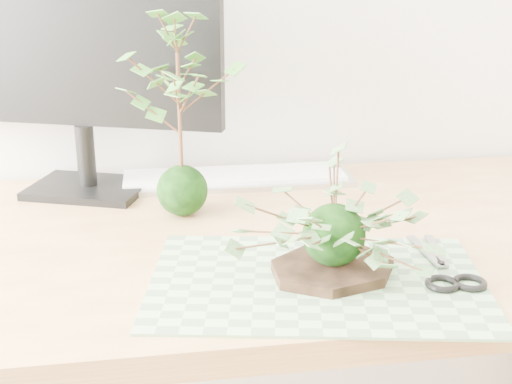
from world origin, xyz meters
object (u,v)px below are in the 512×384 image
Objects in this scene: monitor at (78,49)px; maple_kokedama at (178,66)px; keyboard at (234,178)px; desk at (281,279)px; ivy_kokedama at (335,207)px.

maple_kokedama is at bearing -22.44° from monitor.
desk is at bearing -79.75° from keyboard.
maple_kokedama is 0.79× the size of keyboard.
desk is at bearing 101.47° from ivy_kokedama.
ivy_kokedama is 0.37m from maple_kokedama.
monitor reaches higher than keyboard.
desk is 0.29m from keyboard.
maple_kokedama is 0.73× the size of monitor.
ivy_kokedama is 0.46m from keyboard.
monitor is at bearing -177.58° from keyboard.
maple_kokedama reaches higher than desk.
monitor is (-0.28, -0.01, 0.26)m from keyboard.
maple_kokedama is at bearing -123.00° from keyboard.
ivy_kokedama is 0.59m from monitor.
keyboard is (-0.08, 0.45, -0.10)m from ivy_kokedama.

